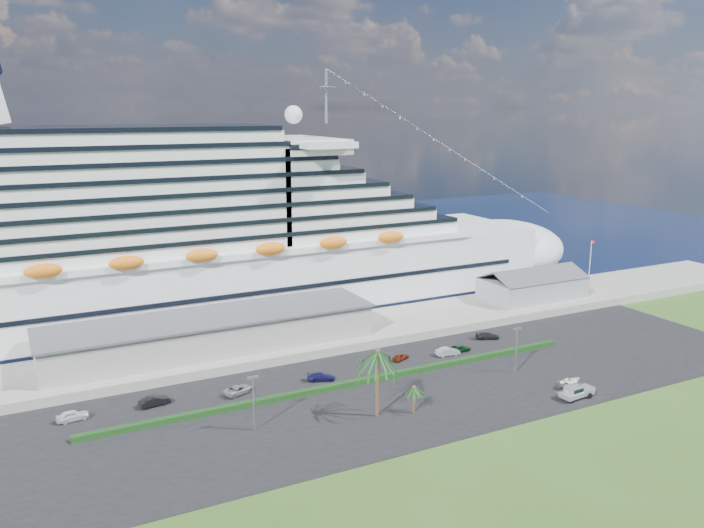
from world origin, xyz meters
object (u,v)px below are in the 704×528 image
cruise_ship (194,246)px  boat_trailer (571,381)px  parked_car_3 (321,377)px  pickup_truck (576,391)px

cruise_ship → boat_trailer: (45.49, -65.16, -15.58)m
parked_car_3 → pickup_truck: (33.30, -25.28, 0.49)m
parked_car_3 → boat_trailer: size_ratio=0.87×
pickup_truck → boat_trailer: (2.46, 3.75, -0.17)m
cruise_ship → parked_car_3: size_ratio=40.69×
cruise_ship → boat_trailer: bearing=-55.1°
pickup_truck → parked_car_3: bearing=142.8°
cruise_ship → parked_car_3: bearing=-77.4°
parked_car_3 → pickup_truck: 41.81m
cruise_ship → parked_car_3: 47.44m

